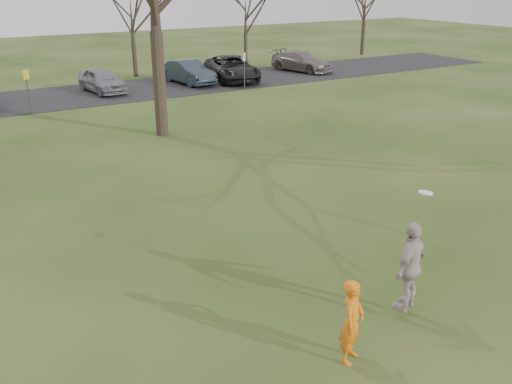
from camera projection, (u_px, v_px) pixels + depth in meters
ground at (364, 331)px, 10.57m from camera, size 120.00×120.00×0.00m
parking_strip at (59, 97)px, 30.53m from camera, size 62.00×6.50×0.04m
player_defender at (352, 321)px, 9.53m from camera, size 0.68×0.63×1.57m
car_4 at (102, 80)px, 31.59m from camera, size 2.03×4.10×1.34m
car_5 at (189, 72)px, 34.06m from camera, size 1.98×4.40×1.40m
car_6 at (232, 68)px, 35.11m from camera, size 3.55×5.82×1.51m
car_7 at (302, 61)px, 38.51m from camera, size 3.08×4.97×1.34m
catching_play at (410, 266)px, 10.67m from camera, size 1.17×0.79×2.44m
sign_yellow at (27, 83)px, 26.65m from camera, size 0.35×0.35×2.08m
sign_white at (244, 64)px, 32.40m from camera, size 0.35×0.35×2.08m
small_tree_row at (104, 15)px, 35.26m from camera, size 55.00×5.90×8.50m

